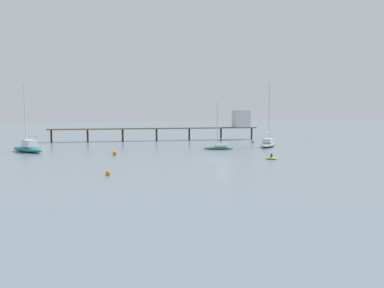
# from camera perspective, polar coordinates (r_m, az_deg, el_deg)

# --- Properties ---
(ground_plane) EXTENTS (400.00, 400.00, 0.00)m
(ground_plane) POSITION_cam_1_polar(r_m,az_deg,el_deg) (64.14, 4.60, -2.48)
(ground_plane) COLOR slate
(pier) EXTENTS (55.58, 11.32, 8.17)m
(pier) POSITION_cam_1_polar(r_m,az_deg,el_deg) (106.99, 2.62, 3.18)
(pier) COLOR brown
(pier) RESTS_ON ground_plane
(sailboat_green) EXTENTS (6.78, 3.65, 9.86)m
(sailboat_green) POSITION_cam_1_polar(r_m,az_deg,el_deg) (82.15, 4.02, -0.37)
(sailboat_green) COLOR #287F4C
(sailboat_green) RESTS_ON ground_plane
(sailboat_teal) EXTENTS (7.55, 9.78, 13.17)m
(sailboat_teal) POSITION_cam_1_polar(r_m,az_deg,el_deg) (83.40, -22.96, -0.48)
(sailboat_teal) COLOR #1E727A
(sailboat_teal) RESTS_ON ground_plane
(sailboat_gray) EXTENTS (8.16, 8.48, 14.42)m
(sailboat_gray) POSITION_cam_1_polar(r_m,az_deg,el_deg) (89.07, 11.12, 0.11)
(sailboat_gray) COLOR gray
(sailboat_gray) RESTS_ON ground_plane
(dinghy_yellow) EXTENTS (2.26, 2.36, 1.14)m
(dinghy_yellow) POSITION_cam_1_polar(r_m,az_deg,el_deg) (67.15, 11.59, -2.03)
(dinghy_yellow) COLOR yellow
(dinghy_yellow) RESTS_ON ground_plane
(mooring_buoy_inner) EXTENTS (0.53, 0.53, 0.53)m
(mooring_buoy_inner) POSITION_cam_1_polar(r_m,az_deg,el_deg) (99.61, 8.98, 0.35)
(mooring_buoy_inner) COLOR orange
(mooring_buoy_inner) RESTS_ON ground_plane
(mooring_buoy_far) EXTENTS (0.80, 0.80, 0.80)m
(mooring_buoy_far) POSITION_cam_1_polar(r_m,az_deg,el_deg) (73.05, -11.29, -1.31)
(mooring_buoy_far) COLOR orange
(mooring_buoy_far) RESTS_ON ground_plane
(mooring_buoy_near) EXTENTS (0.65, 0.65, 0.65)m
(mooring_buoy_near) POSITION_cam_1_polar(r_m,az_deg,el_deg) (51.04, -12.23, -4.19)
(mooring_buoy_near) COLOR orange
(mooring_buoy_near) RESTS_ON ground_plane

